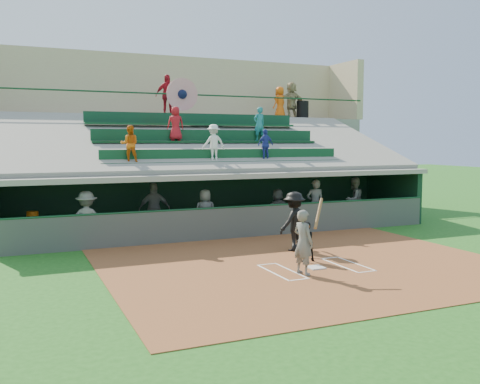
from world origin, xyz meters
name	(u,v)px	position (x,y,z in m)	size (l,w,h in m)	color
ground	(316,269)	(0.00, 0.00, 0.00)	(100.00, 100.00, 0.00)	#1D5618
dirt_slab	(306,264)	(0.00, 0.50, 0.01)	(11.00, 9.00, 0.02)	brown
home_plate	(316,267)	(0.00, 0.00, 0.04)	(0.43, 0.43, 0.03)	silver
batters_box_chalk	(316,268)	(0.00, 0.00, 0.02)	(2.65, 1.85, 0.01)	silver
dugout_floor	(224,230)	(0.00, 6.75, 0.02)	(16.00, 3.50, 0.04)	gray
concourse_slab	(174,164)	(0.00, 13.50, 2.30)	(20.00, 3.00, 4.60)	gray
grandstand	(193,167)	(-0.01, 10.51, 2.26)	(20.40, 10.40, 7.80)	#494E49
batter_at_plate	(303,242)	(-0.65, -0.46, 0.87)	(0.91, 0.77, 1.95)	#525550
catcher	(306,242)	(0.15, 0.80, 0.58)	(0.55, 0.43, 1.13)	black
home_umpire	(294,221)	(0.59, 2.26, 0.94)	(1.19, 0.69, 1.85)	black
dugout_bench	(212,219)	(-0.05, 7.90, 0.28)	(16.14, 0.48, 0.48)	#945F35
white_table	(33,233)	(-6.86, 6.46, 0.40)	(0.82, 0.62, 0.72)	silver
water_cooler	(33,217)	(-6.86, 6.48, 0.94)	(0.37, 0.37, 0.37)	#CC5B0C
dugout_player_a	(87,219)	(-5.29, 5.21, 0.94)	(1.17, 0.67, 1.81)	#545652
dugout_player_b	(154,210)	(-2.81, 6.34, 1.00)	(1.13, 0.47, 1.93)	#545752
dugout_player_c	(205,212)	(-1.06, 5.88, 0.87)	(0.82, 0.53, 1.67)	#5F625D
dugout_player_d	(277,208)	(2.05, 6.22, 0.81)	(1.44, 0.46, 1.55)	#5B5D58
dugout_player_e	(315,204)	(3.51, 5.82, 0.98)	(0.69, 0.45, 1.89)	#595B56
dugout_player_f	(354,200)	(5.59, 6.18, 0.99)	(0.92, 0.72, 1.90)	#60635E
trash_bin	(303,110)	(6.97, 12.93, 5.08)	(0.64, 0.64, 0.96)	black
concourse_staff_a	(168,95)	(-0.54, 12.52, 5.57)	(1.14, 0.48, 1.95)	#A91320
concourse_staff_b	(280,103)	(5.57, 12.86, 5.43)	(0.81, 0.53, 1.66)	#E95A0D
concourse_staff_c	(291,101)	(6.42, 13.16, 5.59)	(1.83, 0.58, 1.97)	tan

